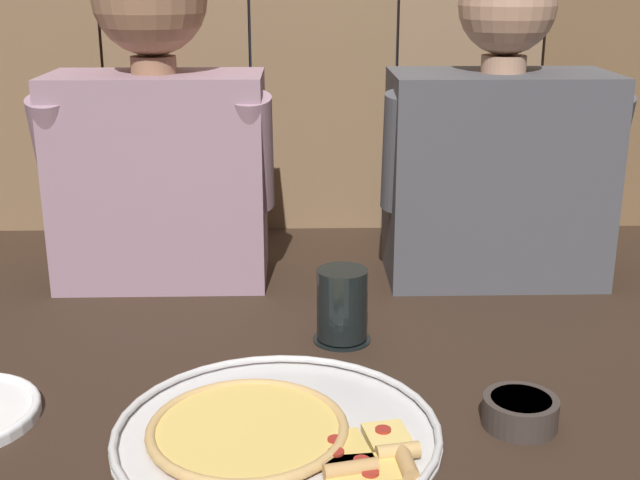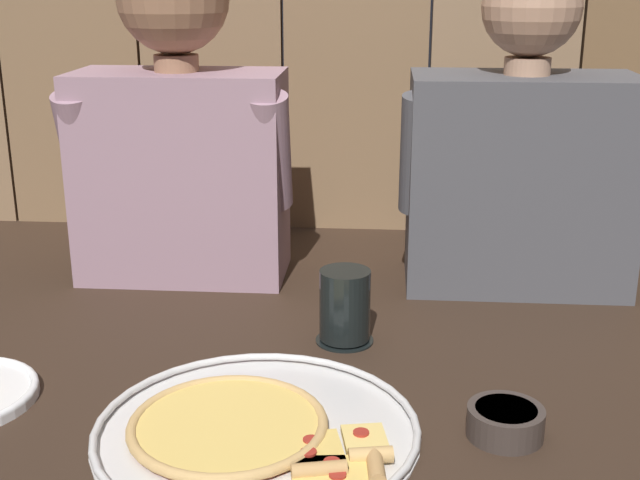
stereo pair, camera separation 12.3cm
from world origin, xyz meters
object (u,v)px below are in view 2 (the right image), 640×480
object	(u,v)px
drinking_glass	(345,307)
diner_right	(522,145)
pizza_tray	(251,429)
dipping_bowl	(505,420)
diner_left	(179,119)

from	to	relation	value
drinking_glass	diner_right	xyz separation A→B (m)	(0.30, 0.29, 0.20)
pizza_tray	diner_right	xyz separation A→B (m)	(0.40, 0.58, 0.25)
dipping_bowl	diner_right	world-z (taller)	diner_right
diner_left	dipping_bowl	bearing A→B (deg)	-46.18
pizza_tray	diner_right	bearing A→B (deg)	55.20
drinking_glass	diner_right	world-z (taller)	diner_right
drinking_glass	diner_left	world-z (taller)	diner_left
drinking_glass	dipping_bowl	bearing A→B (deg)	-51.23
pizza_tray	diner_right	size ratio (longest dim) A/B	0.70
pizza_tray	dipping_bowl	xyz separation A→B (m)	(0.32, 0.02, 0.01)
pizza_tray	drinking_glass	world-z (taller)	drinking_glass
diner_left	diner_right	size ratio (longest dim) A/B	1.05
drinking_glass	diner_right	size ratio (longest dim) A/B	0.20
pizza_tray	dipping_bowl	world-z (taller)	dipping_bowl
dipping_bowl	diner_right	distance (m)	0.61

